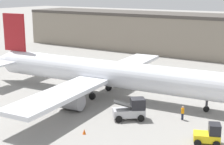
{
  "coord_description": "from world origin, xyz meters",
  "views": [
    {
      "loc": [
        24.19,
        -38.01,
        14.32
      ],
      "look_at": [
        0.0,
        0.0,
        3.43
      ],
      "focal_mm": 55.0,
      "sensor_mm": 36.0,
      "label": 1
    }
  ],
  "objects": [
    {
      "name": "pushback_tug",
      "position": [
        -1.57,
        -5.94,
        1.13
      ],
      "size": [
        3.26,
        3.01,
        2.51
      ],
      "rotation": [
        0.0,
        0.0,
        0.5
      ],
      "color": "silver",
      "rests_on": "ground_plane"
    },
    {
      "name": "ground_plane",
      "position": [
        0.0,
        0.0,
        0.0
      ],
      "size": [
        400.0,
        400.0,
        0.0
      ],
      "primitive_type": "plane",
      "color": "gray"
    },
    {
      "name": "belt_loader_truck",
      "position": [
        6.37,
        -5.93,
        1.15
      ],
      "size": [
        3.8,
        3.55,
        2.45
      ],
      "rotation": [
        0.0,
        0.0,
        0.68
      ],
      "color": "#B2B2B7",
      "rests_on": "ground_plane"
    },
    {
      "name": "airplane",
      "position": [
        -0.99,
        -0.08,
        3.17
      ],
      "size": [
        42.57,
        34.76,
        10.8
      ],
      "rotation": [
        0.0,
        0.0,
        0.08
      ],
      "color": "silver",
      "rests_on": "ground_plane"
    },
    {
      "name": "safety_cone_near",
      "position": [
        4.35,
        -12.12,
        0.28
      ],
      "size": [
        0.36,
        0.36,
        0.55
      ],
      "color": "#EF590F",
      "rests_on": "ground_plane"
    },
    {
      "name": "baggage_tug",
      "position": [
        15.76,
        -7.59,
        0.94
      ],
      "size": [
        2.89,
        2.55,
        2.07
      ],
      "rotation": [
        0.0,
        0.0,
        0.38
      ],
      "color": "yellow",
      "rests_on": "ground_plane"
    },
    {
      "name": "terminal_building",
      "position": [
        0.96,
        36.52,
        4.54
      ],
      "size": [
        92.43,
        12.59,
        9.06
      ],
      "color": "gray",
      "rests_on": "ground_plane"
    },
    {
      "name": "ground_crew_worker",
      "position": [
        11.34,
        -2.99,
        0.86
      ],
      "size": [
        0.36,
        0.36,
        1.62
      ],
      "rotation": [
        0.0,
        0.0,
        0.52
      ],
      "color": "#1E2338",
      "rests_on": "ground_plane"
    }
  ]
}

